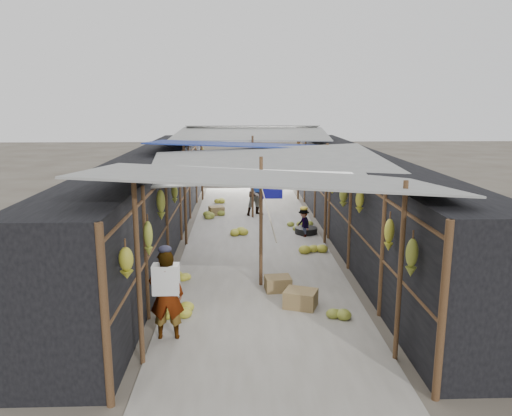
{
  "coord_description": "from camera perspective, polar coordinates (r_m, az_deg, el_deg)",
  "views": [
    {
      "loc": [
        -0.42,
        -6.48,
        3.62
      ],
      "look_at": [
        -0.04,
        4.63,
        1.25
      ],
      "focal_mm": 35.0,
      "sensor_mm": 36.0,
      "label": 1
    }
  ],
  "objects": [
    {
      "name": "floor_bananas",
      "position": [
        13.42,
        -0.57,
        -2.99
      ],
      "size": [
        3.57,
        10.28,
        0.34
      ],
      "color": "olive",
      "rests_on": "ground"
    },
    {
      "name": "vendor_elderly",
      "position": [
        7.88,
        -10.19,
        -9.76
      ],
      "size": [
        0.54,
        0.36,
        1.44
      ],
      "primitive_type": "imported",
      "rotation": [
        0.0,
        0.0,
        3.17
      ],
      "color": "white",
      "rests_on": "ground"
    },
    {
      "name": "hanging_bananas",
      "position": [
        13.2,
        -0.02,
        3.41
      ],
      "size": [
        3.95,
        13.75,
        0.85
      ],
      "color": "#9E9B28",
      "rests_on": "ground"
    },
    {
      "name": "vendor_seated",
      "position": [
        13.61,
        5.46,
        -1.72
      ],
      "size": [
        0.48,
        0.59,
        0.79
      ],
      "primitive_type": "imported",
      "rotation": [
        0.0,
        0.0,
        -1.16
      ],
      "color": "#47413D",
      "rests_on": "ground"
    },
    {
      "name": "market_canopy",
      "position": [
        13.41,
        -0.02,
        6.85
      ],
      "size": [
        5.62,
        15.2,
        2.77
      ],
      "color": "brown",
      "rests_on": "ground"
    },
    {
      "name": "aisle_slab",
      "position": [
        13.48,
        -0.09,
        -3.5
      ],
      "size": [
        3.6,
        16.0,
        0.02
      ],
      "primitive_type": "cube",
      "color": "#9E998E",
      "rests_on": "ground"
    },
    {
      "name": "black_basin",
      "position": [
        14.01,
        5.74,
        -2.61
      ],
      "size": [
        0.63,
        0.63,
        0.19
      ],
      "primitive_type": "cylinder",
      "color": "black",
      "rests_on": "ground"
    },
    {
      "name": "crate_near",
      "position": [
        9.1,
        5.12,
        -10.33
      ],
      "size": [
        0.67,
        0.61,
        0.33
      ],
      "primitive_type": "cube",
      "rotation": [
        0.0,
        0.0,
        -0.36
      ],
      "color": "#977A4D",
      "rests_on": "ground"
    },
    {
      "name": "stall_right",
      "position": [
        13.58,
        11.37,
        1.31
      ],
      "size": [
        1.4,
        15.0,
        2.3
      ],
      "primitive_type": "cube",
      "color": "black",
      "rests_on": "ground"
    },
    {
      "name": "shopper_blue",
      "position": [
        16.09,
        0.15,
        1.78
      ],
      "size": [
        0.91,
        0.82,
        1.51
      ],
      "primitive_type": "imported",
      "rotation": [
        0.0,
        0.0,
        0.42
      ],
      "color": "#1E3A98",
      "rests_on": "ground"
    },
    {
      "name": "crate_back",
      "position": [
        16.27,
        -4.53,
        -0.33
      ],
      "size": [
        0.55,
        0.49,
        0.29
      ],
      "primitive_type": "cube",
      "rotation": [
        0.0,
        0.0,
        0.29
      ],
      "color": "#977A4D",
      "rests_on": "ground"
    },
    {
      "name": "crate_mid",
      "position": [
        9.83,
        2.52,
        -8.68
      ],
      "size": [
        0.53,
        0.45,
        0.3
      ],
      "primitive_type": "cube",
      "rotation": [
        0.0,
        0.0,
        0.11
      ],
      "color": "#977A4D",
      "rests_on": "ground"
    },
    {
      "name": "ground",
      "position": [
        7.44,
        1.6,
        -17.11
      ],
      "size": [
        80.0,
        80.0,
        0.0
      ],
      "primitive_type": "plane",
      "color": "#6B6356",
      "rests_on": "ground"
    },
    {
      "name": "stall_left",
      "position": [
        13.41,
        -11.7,
        1.16
      ],
      "size": [
        1.4,
        15.0,
        2.3
      ],
      "primitive_type": "cube",
      "color": "black",
      "rests_on": "ground"
    }
  ]
}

